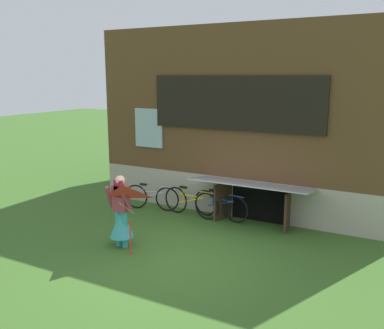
% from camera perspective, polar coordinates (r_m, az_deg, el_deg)
% --- Properties ---
extents(ground_plane, '(60.00, 60.00, 0.00)m').
position_cam_1_polar(ground_plane, '(8.93, -2.20, -12.42)').
color(ground_plane, '#386023').
extents(log_house, '(8.25, 5.95, 4.95)m').
position_cam_1_polar(log_house, '(13.14, 9.87, 6.46)').
color(log_house, '#ADA393').
rests_on(log_house, ground_plane).
extents(person, '(0.61, 0.52, 1.59)m').
position_cam_1_polar(person, '(9.38, -9.49, -6.97)').
color(person, teal).
rests_on(person, ground_plane).
extents(kite, '(0.85, 0.86, 1.45)m').
position_cam_1_polar(kite, '(8.60, -9.33, -4.93)').
color(kite, red).
rests_on(kite, ground_plane).
extents(bicycle_blue, '(1.64, 0.29, 0.75)m').
position_cam_1_polar(bicycle_blue, '(11.09, 3.82, -5.51)').
color(bicycle_blue, black).
rests_on(bicycle_blue, ground_plane).
extents(bicycle_yellow, '(1.71, 0.22, 0.78)m').
position_cam_1_polar(bicycle_yellow, '(11.29, -0.15, -5.09)').
color(bicycle_yellow, black).
rests_on(bicycle_yellow, ground_plane).
extents(bicycle_silver, '(1.58, 0.39, 0.73)m').
position_cam_1_polar(bicycle_silver, '(11.88, -5.48, -4.40)').
color(bicycle_silver, black).
rests_on(bicycle_silver, ground_plane).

